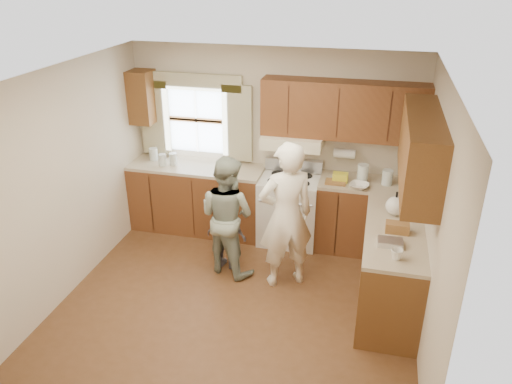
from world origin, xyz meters
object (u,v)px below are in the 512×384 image
(stove, at_px, (289,208))
(child, at_px, (227,236))
(woman_left, at_px, (286,216))
(woman_right, at_px, (227,215))

(stove, relative_size, child, 1.25)
(woman_left, height_order, child, woman_left)
(woman_left, xyz_separation_m, child, (-0.74, 0.14, -0.44))
(stove, height_order, woman_left, woman_left)
(woman_left, distance_m, child, 0.88)
(woman_right, relative_size, child, 1.72)
(woman_right, bearing_deg, child, -36.07)
(stove, xyz_separation_m, woman_left, (0.13, -0.98, 0.40))
(woman_left, relative_size, child, 2.04)
(child, bearing_deg, stove, -118.92)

